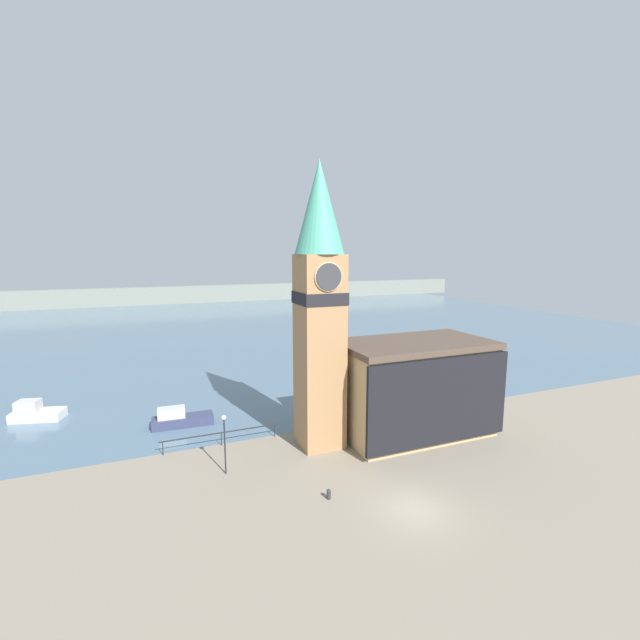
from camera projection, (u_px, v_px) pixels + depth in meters
The scene contains 10 objects.
ground_plane at pixel (415, 510), 25.09m from camera, with size 160.00×160.00×0.00m, color gray.
water at pixel (218, 323), 91.94m from camera, with size 160.00×120.00×0.00m.
far_shoreline at pixel (197, 294), 128.14m from camera, with size 180.00×3.00×5.00m.
pier_railing at pixel (221, 434), 33.29m from camera, with size 9.21×0.08×1.09m.
clock_tower at pixel (320, 299), 31.91m from camera, with size 3.68×3.68×21.55m.
pier_building at pixel (415, 387), 35.30m from camera, with size 12.52×7.18×7.81m.
boat_near at pixel (180, 419), 37.17m from camera, with size 5.18×1.85×1.72m.
boat_far at pixel (35, 412), 38.57m from camera, with size 4.58×2.98×1.79m.
mooring_bollard_near at pixel (329, 494), 26.14m from camera, with size 0.27×0.27×0.65m.
lamp_post at pixel (224, 433), 28.74m from camera, with size 0.32×0.32×4.19m.
Camera 1 is at (-13.84, -19.23, 14.95)m, focal length 24.00 mm.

